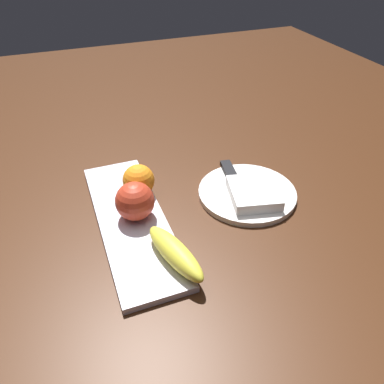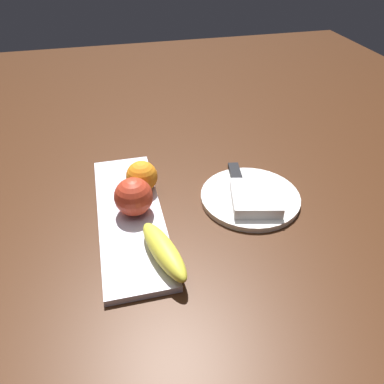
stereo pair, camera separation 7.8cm
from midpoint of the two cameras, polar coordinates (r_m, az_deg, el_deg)
ground_plane at (r=0.81m, az=-9.43°, el=-2.80°), size 2.40×2.40×0.00m
fruit_tray at (r=0.78m, az=-6.47°, el=-3.63°), size 0.42×0.13×0.01m
apple at (r=0.75m, az=-5.88°, el=-0.82°), size 0.08×0.08×0.08m
banana at (r=0.66m, az=-0.91°, el=-8.96°), size 0.16×0.08×0.04m
orange_near_apple at (r=0.82m, az=-4.87°, el=2.25°), size 0.07×0.07×0.07m
dinner_plate at (r=0.84m, az=11.35°, el=-0.89°), size 0.21×0.21×0.01m
folded_napkin at (r=0.81m, az=12.24°, el=-0.98°), size 0.13×0.12×0.02m
knife at (r=0.87m, az=9.33°, el=1.76°), size 0.18×0.05×0.01m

